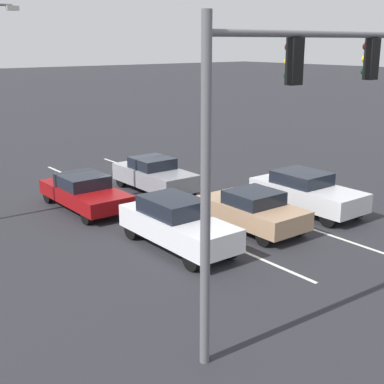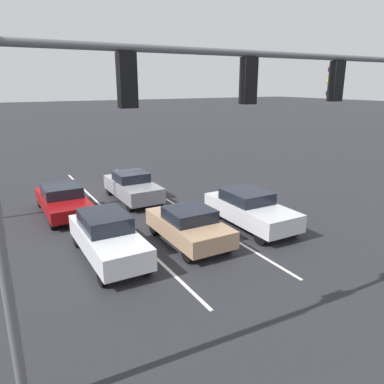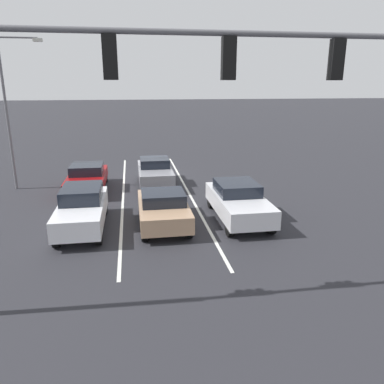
{
  "view_description": "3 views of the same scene",
  "coord_description": "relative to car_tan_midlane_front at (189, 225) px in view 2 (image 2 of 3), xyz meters",
  "views": [
    {
      "loc": [
        12.79,
        20.8,
        6.45
      ],
      "look_at": [
        1.31,
        6.05,
        1.21
      ],
      "focal_mm": 50.0,
      "sensor_mm": 36.0,
      "label": 1
    },
    {
      "loc": [
        6.59,
        19.74,
        6.03
      ],
      "look_at": [
        -0.65,
        6.93,
        1.74
      ],
      "focal_mm": 35.0,
      "sensor_mm": 36.0,
      "label": 2
    },
    {
      "loc": [
        1.15,
        22.06,
        5.51
      ],
      "look_at": [
        -1.13,
        8.02,
        1.39
      ],
      "focal_mm": 35.0,
      "sensor_mm": 36.0,
      "label": 3
    }
  ],
  "objects": [
    {
      "name": "car_tan_midlane_front",
      "position": [
        0.0,
        0.0,
        0.0
      ],
      "size": [
        1.91,
        4.03,
        1.43
      ],
      "color": "tan",
      "rests_on": "ground_plane"
    },
    {
      "name": "car_silver_leftlane_front",
      "position": [
        -3.17,
        -0.24,
        0.07
      ],
      "size": [
        1.89,
        4.6,
        1.55
      ],
      "color": "silver",
      "rests_on": "ground_plane"
    },
    {
      "name": "car_maroon_rightlane_second",
      "position": [
        3.57,
        -5.88,
        -0.02
      ],
      "size": [
        1.9,
        4.6,
        1.38
      ],
      "color": "maroon",
      "rests_on": "ground_plane"
    },
    {
      "name": "car_gray_midlane_second",
      "position": [
        -0.09,
        -6.33,
        0.03
      ],
      "size": [
        1.81,
        4.36,
        1.52
      ],
      "color": "gray",
      "rests_on": "ground_plane"
    },
    {
      "name": "lane_stripe_left_divider",
      "position": [
        -1.72,
        -4.76,
        -0.73
      ],
      "size": [
        0.12,
        18.2,
        0.01
      ],
      "primitive_type": "cube",
      "color": "silver",
      "rests_on": "ground_plane"
    },
    {
      "name": "ground_plane",
      "position": [
        -0.02,
        -7.86,
        -0.73
      ],
      "size": [
        240.0,
        240.0,
        0.0
      ],
      "primitive_type": "plane",
      "color": "#28282D"
    },
    {
      "name": "traffic_signal_gantry",
      "position": [
        2.25,
        5.32,
        4.68
      ],
      "size": [
        12.41,
        0.37,
        7.02
      ],
      "color": "slate",
      "rests_on": "ground_plane"
    },
    {
      "name": "lane_stripe_center_divider",
      "position": [
        1.68,
        -4.76,
        -0.73
      ],
      "size": [
        0.12,
        18.2,
        0.01
      ],
      "primitive_type": "cube",
      "color": "silver",
      "rests_on": "ground_plane"
    },
    {
      "name": "car_white_rightlane_front",
      "position": [
        3.16,
        -0.22,
        0.11
      ],
      "size": [
        1.7,
        4.53,
        1.64
      ],
      "color": "silver",
      "rests_on": "ground_plane"
    }
  ]
}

